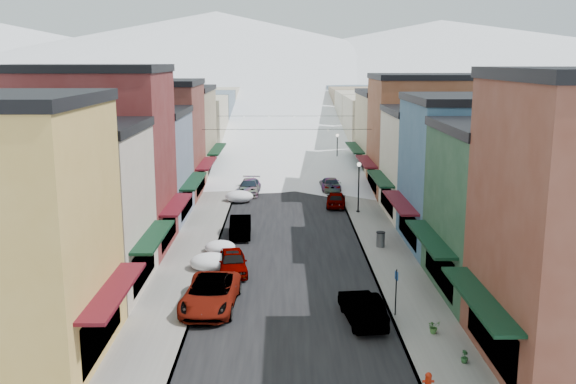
{
  "coord_description": "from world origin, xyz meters",
  "views": [
    {
      "loc": [
        -0.46,
        -21.82,
        12.79
      ],
      "look_at": [
        0.0,
        28.89,
        2.31
      ],
      "focal_mm": 40.0,
      "sensor_mm": 36.0,
      "label": 1
    }
  ],
  "objects_px": {
    "fire_hydrant": "(428,383)",
    "streetlamp_near": "(359,181)",
    "car_green_sedan": "(362,307)",
    "car_dark_hatch": "(240,227)",
    "car_white_suv": "(211,294)",
    "car_silver_sedan": "(233,262)",
    "trash_can": "(381,239)"
  },
  "relations": [
    {
      "from": "car_silver_sedan",
      "to": "streetlamp_near",
      "type": "relative_size",
      "value": 0.98
    },
    {
      "from": "car_white_suv",
      "to": "streetlamp_near",
      "type": "distance_m",
      "value": 23.49
    },
    {
      "from": "car_silver_sedan",
      "to": "car_green_sedan",
      "type": "bearing_deg",
      "value": -54.24
    },
    {
      "from": "car_dark_hatch",
      "to": "fire_hydrant",
      "type": "xyz_separation_m",
      "value": [
        8.76,
        -22.96,
        -0.22
      ]
    },
    {
      "from": "car_silver_sedan",
      "to": "car_dark_hatch",
      "type": "relative_size",
      "value": 0.95
    },
    {
      "from": "car_white_suv",
      "to": "car_silver_sedan",
      "type": "bearing_deg",
      "value": 85.73
    },
    {
      "from": "car_silver_sedan",
      "to": "streetlamp_near",
      "type": "height_order",
      "value": "streetlamp_near"
    },
    {
      "from": "car_dark_hatch",
      "to": "streetlamp_near",
      "type": "relative_size",
      "value": 1.04
    },
    {
      "from": "trash_can",
      "to": "streetlamp_near",
      "type": "bearing_deg",
      "value": 91.87
    },
    {
      "from": "fire_hydrant",
      "to": "streetlamp_near",
      "type": "bearing_deg",
      "value": 88.54
    },
    {
      "from": "car_silver_sedan",
      "to": "car_dark_hatch",
      "type": "height_order",
      "value": "car_dark_hatch"
    },
    {
      "from": "car_white_suv",
      "to": "car_dark_hatch",
      "type": "xyz_separation_m",
      "value": [
        0.66,
        14.03,
        -0.08
      ]
    },
    {
      "from": "fire_hydrant",
      "to": "trash_can",
      "type": "distance_m",
      "value": 19.68
    },
    {
      "from": "car_green_sedan",
      "to": "streetlamp_near",
      "type": "height_order",
      "value": "streetlamp_near"
    },
    {
      "from": "car_white_suv",
      "to": "trash_can",
      "type": "bearing_deg",
      "value": 48.52
    },
    {
      "from": "trash_can",
      "to": "car_dark_hatch",
      "type": "bearing_deg",
      "value": 161.45
    },
    {
      "from": "car_silver_sedan",
      "to": "trash_can",
      "type": "bearing_deg",
      "value": 19.95
    },
    {
      "from": "car_dark_hatch",
      "to": "streetlamp_near",
      "type": "distance_m",
      "value": 12.03
    },
    {
      "from": "car_white_suv",
      "to": "car_silver_sedan",
      "type": "relative_size",
      "value": 1.4
    },
    {
      "from": "car_silver_sedan",
      "to": "streetlamp_near",
      "type": "bearing_deg",
      "value": 51.12
    },
    {
      "from": "fire_hydrant",
      "to": "streetlamp_near",
      "type": "relative_size",
      "value": 0.18
    },
    {
      "from": "car_silver_sedan",
      "to": "fire_hydrant",
      "type": "distance_m",
      "value": 16.99
    },
    {
      "from": "car_white_suv",
      "to": "car_dark_hatch",
      "type": "relative_size",
      "value": 1.32
    },
    {
      "from": "car_white_suv",
      "to": "car_dark_hatch",
      "type": "distance_m",
      "value": 14.04
    },
    {
      "from": "car_white_suv",
      "to": "trash_can",
      "type": "relative_size",
      "value": 5.54
    },
    {
      "from": "trash_can",
      "to": "fire_hydrant",
      "type": "bearing_deg",
      "value": -93.21
    },
    {
      "from": "car_silver_sedan",
      "to": "car_dark_hatch",
      "type": "distance_m",
      "value": 8.36
    },
    {
      "from": "car_green_sedan",
      "to": "fire_hydrant",
      "type": "bearing_deg",
      "value": 96.67
    },
    {
      "from": "car_dark_hatch",
      "to": "car_green_sedan",
      "type": "relative_size",
      "value": 0.97
    },
    {
      "from": "car_dark_hatch",
      "to": "streetlamp_near",
      "type": "height_order",
      "value": "streetlamp_near"
    },
    {
      "from": "car_silver_sedan",
      "to": "fire_hydrant",
      "type": "xyz_separation_m",
      "value": [
        8.7,
        -14.6,
        -0.21
      ]
    },
    {
      "from": "car_silver_sedan",
      "to": "trash_can",
      "type": "height_order",
      "value": "car_silver_sedan"
    }
  ]
}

